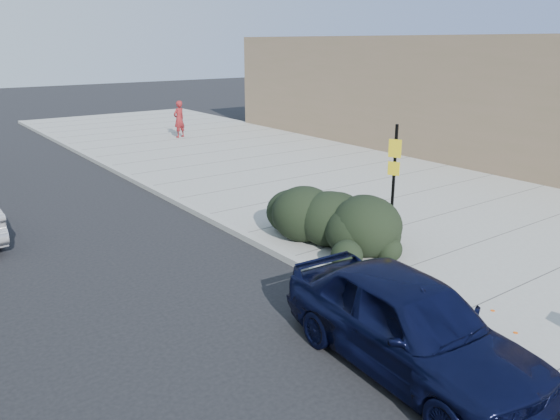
{
  "coord_description": "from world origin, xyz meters",
  "views": [
    {
      "loc": [
        -7.13,
        -7.27,
        4.91
      ],
      "look_at": [
        0.33,
        2.89,
        1.0
      ],
      "focal_mm": 35.0,
      "sensor_mm": 36.0,
      "label": 1
    }
  ],
  "objects": [
    {
      "name": "bike_rack",
      "position": [
        1.65,
        3.5,
        0.65
      ],
      "size": [
        0.22,
        0.55,
        0.84
      ],
      "rotation": [
        0.0,
        0.0,
        -0.32
      ],
      "color": "black",
      "rests_on": "sidewalk_near"
    },
    {
      "name": "sedan_navy",
      "position": [
        -1.13,
        -2.43,
        0.78
      ],
      "size": [
        2.16,
        4.71,
        1.56
      ],
      "primitive_type": "imported",
      "rotation": [
        0.0,
        0.0,
        -0.07
      ],
      "color": "black",
      "rests_on": "ground"
    },
    {
      "name": "sign_post",
      "position": [
        3.11,
        1.82,
        1.74
      ],
      "size": [
        0.17,
        0.3,
        2.81
      ],
      "rotation": [
        0.0,
        0.0,
        0.42
      ],
      "color": "black",
      "rests_on": "sidewalk_near"
    },
    {
      "name": "curb_near",
      "position": [
        0.0,
        5.0,
        0.08
      ],
      "size": [
        0.22,
        50.0,
        0.17
      ],
      "primitive_type": "cube",
      "color": "#9E9E99",
      "rests_on": "ground"
    },
    {
      "name": "pedestrian",
      "position": [
        5.34,
        18.46,
        1.09
      ],
      "size": [
        0.79,
        0.65,
        1.87
      ],
      "primitive_type": "imported",
      "rotation": [
        0.0,
        0.0,
        3.47
      ],
      "color": "maroon",
      "rests_on": "sidewalk_near"
    },
    {
      "name": "ground",
      "position": [
        0.0,
        0.0,
        0.0
      ],
      "size": [
        120.0,
        120.0,
        0.0
      ],
      "primitive_type": "plane",
      "color": "black",
      "rests_on": "ground"
    },
    {
      "name": "sidewalk_near",
      "position": [
        5.6,
        5.0,
        0.07
      ],
      "size": [
        11.2,
        50.0,
        0.15
      ],
      "primitive_type": "cube",
      "color": "gray",
      "rests_on": "ground"
    },
    {
      "name": "hedge",
      "position": [
        1.5,
        2.5,
        0.91
      ],
      "size": [
        2.44,
        4.25,
        1.52
      ],
      "primitive_type": "ellipsoid",
      "rotation": [
        0.0,
        0.0,
        0.1
      ],
      "color": "black",
      "rests_on": "sidewalk_near"
    }
  ]
}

